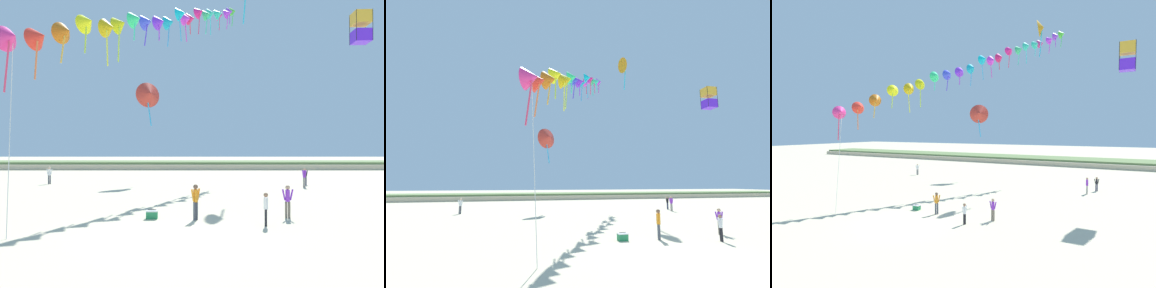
{
  "view_description": "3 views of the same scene",
  "coord_description": "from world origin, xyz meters",
  "views": [
    {
      "loc": [
        0.76,
        -13.57,
        3.57
      ],
      "look_at": [
        0.75,
        13.38,
        3.85
      ],
      "focal_mm": 32.0,
      "sensor_mm": 36.0,
      "label": 1
    },
    {
      "loc": [
        -7.4,
        -10.92,
        3.29
      ],
      "look_at": [
        -1.59,
        13.32,
        7.12
      ],
      "focal_mm": 24.0,
      "sensor_mm": 36.0,
      "label": 2
    },
    {
      "loc": [
        13.81,
        -16.59,
        6.66
      ],
      "look_at": [
        -1.08,
        11.87,
        5.23
      ],
      "focal_mm": 28.0,
      "sensor_mm": 36.0,
      "label": 3
    }
  ],
  "objects": [
    {
      "name": "large_kite_mid_trail",
      "position": [
        -3.61,
        21.32,
        9.04
      ],
      "size": [
        2.82,
        2.27,
        4.62
      ],
      "color": "red"
    },
    {
      "name": "person_near_right",
      "position": [
        11.61,
        19.12,
        0.9
      ],
      "size": [
        0.54,
        0.26,
        1.56
      ],
      "color": "#282D4C",
      "rests_on": "ground"
    },
    {
      "name": "beach_cooler",
      "position": [
        -1.25,
        3.61,
        0.21
      ],
      "size": [
        0.58,
        0.41,
        0.46
      ],
      "color": "#23844C",
      "rests_on": "ground"
    },
    {
      "name": "large_kite_low_lead",
      "position": [
        5.62,
        17.82,
        18.24
      ],
      "size": [
        1.27,
        2.08,
        4.29
      ],
      "color": "orange"
    },
    {
      "name": "person_far_center",
      "position": [
        4.12,
        2.01,
        0.88
      ],
      "size": [
        0.21,
        0.53,
        1.51
      ],
      "color": "black",
      "rests_on": "ground"
    },
    {
      "name": "person_far_right",
      "position": [
        10.82,
        17.05,
        1.01
      ],
      "size": [
        0.27,
        0.61,
        1.75
      ],
      "color": "gray",
      "rests_on": "ground"
    },
    {
      "name": "large_kite_high_solo",
      "position": [
        14.24,
        13.57,
        13.15
      ],
      "size": [
        1.35,
        1.35,
        2.45
      ],
      "color": "#5921E8"
    },
    {
      "name": "dune_ridge",
      "position": [
        0.0,
        45.3,
        0.6
      ],
      "size": [
        120.0,
        9.9,
        1.22
      ],
      "color": "beige",
      "rests_on": "ground"
    },
    {
      "name": "person_mid_center",
      "position": [
        0.94,
        3.3,
        1.01
      ],
      "size": [
        0.5,
        0.49,
        1.75
      ],
      "color": "#474C56",
      "rests_on": "ground"
    },
    {
      "name": "person_far_left",
      "position": [
        -13.21,
        19.91,
        0.98
      ],
      "size": [
        0.5,
        0.44,
        1.69
      ],
      "color": "#474C56",
      "rests_on": "ground"
    },
    {
      "name": "person_near_left",
      "position": [
        5.6,
        3.72,
        0.97
      ],
      "size": [
        0.59,
        0.23,
        1.67
      ],
      "color": "#726656",
      "rests_on": "ground"
    },
    {
      "name": "ground_plane",
      "position": [
        0.0,
        0.0,
        0.0
      ],
      "size": [
        240.0,
        240.0,
        0.0
      ],
      "primitive_type": "plane",
      "color": "beige"
    },
    {
      "name": "kite_banner_string",
      "position": [
        -0.43,
        15.07,
        14.46
      ],
      "size": [
        13.96,
        30.35,
        21.37
      ],
      "color": "#E53185"
    }
  ]
}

